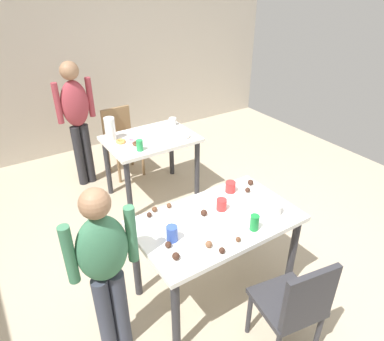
{
  "coord_description": "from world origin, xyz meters",
  "views": [
    {
      "loc": [
        -1.44,
        -1.88,
        2.4
      ],
      "look_at": [
        0.0,
        0.32,
        0.9
      ],
      "focal_mm": 33.06,
      "sensor_mm": 36.0,
      "label": 1
    }
  ],
  "objects_px": {
    "chair_near_table": "(295,304)",
    "dining_table_near": "(217,229)",
    "person_adult_far": "(77,114)",
    "person_girl_near": "(105,264)",
    "pitcher_far": "(110,129)",
    "mixing_bowl": "(271,208)",
    "chair_far_table": "(121,137)",
    "soda_can": "(255,223)",
    "dining_table_far": "(151,147)"
  },
  "relations": [
    {
      "from": "chair_near_table",
      "to": "dining_table_near",
      "type": "bearing_deg",
      "value": 96.85
    },
    {
      "from": "person_adult_far",
      "to": "person_girl_near",
      "type": "bearing_deg",
      "value": -103.8
    },
    {
      "from": "dining_table_near",
      "to": "pitcher_far",
      "type": "relative_size",
      "value": 4.83
    },
    {
      "from": "dining_table_near",
      "to": "mixing_bowl",
      "type": "relative_size",
      "value": 7.47
    },
    {
      "from": "dining_table_near",
      "to": "chair_far_table",
      "type": "distance_m",
      "value": 2.34
    },
    {
      "from": "dining_table_near",
      "to": "soda_can",
      "type": "distance_m",
      "value": 0.33
    },
    {
      "from": "chair_near_table",
      "to": "chair_far_table",
      "type": "height_order",
      "value": "same"
    },
    {
      "from": "person_girl_near",
      "to": "pitcher_far",
      "type": "distance_m",
      "value": 2.0
    },
    {
      "from": "dining_table_far",
      "to": "mixing_bowl",
      "type": "relative_size",
      "value": 5.97
    },
    {
      "from": "mixing_bowl",
      "to": "chair_near_table",
      "type": "bearing_deg",
      "value": -117.84
    },
    {
      "from": "dining_table_far",
      "to": "person_adult_far",
      "type": "bearing_deg",
      "value": 129.66
    },
    {
      "from": "person_adult_far",
      "to": "pitcher_far",
      "type": "distance_m",
      "value": 0.56
    },
    {
      "from": "mixing_bowl",
      "to": "dining_table_near",
      "type": "bearing_deg",
      "value": 158.47
    },
    {
      "from": "dining_table_near",
      "to": "person_adult_far",
      "type": "bearing_deg",
      "value": 97.91
    },
    {
      "from": "mixing_bowl",
      "to": "pitcher_far",
      "type": "bearing_deg",
      "value": 105.0
    },
    {
      "from": "dining_table_near",
      "to": "person_girl_near",
      "type": "bearing_deg",
      "value": -177.76
    },
    {
      "from": "dining_table_near",
      "to": "chair_far_table",
      "type": "xyz_separation_m",
      "value": [
        0.19,
        2.33,
        -0.15
      ]
    },
    {
      "from": "soda_can",
      "to": "person_girl_near",
      "type": "bearing_deg",
      "value": 168.73
    },
    {
      "from": "chair_near_table",
      "to": "chair_far_table",
      "type": "relative_size",
      "value": 1.0
    },
    {
      "from": "chair_far_table",
      "to": "person_adult_far",
      "type": "distance_m",
      "value": 0.67
    },
    {
      "from": "person_adult_far",
      "to": "pitcher_far",
      "type": "xyz_separation_m",
      "value": [
        0.2,
        -0.52,
        -0.04
      ]
    },
    {
      "from": "person_adult_far",
      "to": "mixing_bowl",
      "type": "xyz_separation_m",
      "value": [
        0.72,
        -2.48,
        -0.13
      ]
    },
    {
      "from": "person_girl_near",
      "to": "chair_far_table",
      "type": "bearing_deg",
      "value": 65.19
    },
    {
      "from": "pitcher_far",
      "to": "person_adult_far",
      "type": "bearing_deg",
      "value": 110.87
    },
    {
      "from": "person_girl_near",
      "to": "soda_can",
      "type": "bearing_deg",
      "value": -11.27
    },
    {
      "from": "dining_table_near",
      "to": "person_girl_near",
      "type": "relative_size",
      "value": 0.92
    },
    {
      "from": "chair_near_table",
      "to": "person_girl_near",
      "type": "bearing_deg",
      "value": 144.33
    },
    {
      "from": "pitcher_far",
      "to": "chair_near_table",
      "type": "bearing_deg",
      "value": -85.21
    },
    {
      "from": "dining_table_near",
      "to": "chair_near_table",
      "type": "bearing_deg",
      "value": -83.15
    },
    {
      "from": "chair_far_table",
      "to": "person_adult_far",
      "type": "xyz_separation_m",
      "value": [
        -0.51,
        -0.01,
        0.43
      ]
    },
    {
      "from": "mixing_bowl",
      "to": "pitcher_far",
      "type": "height_order",
      "value": "pitcher_far"
    },
    {
      "from": "person_girl_near",
      "to": "soda_can",
      "type": "xyz_separation_m",
      "value": [
        1.05,
        -0.21,
        0.01
      ]
    },
    {
      "from": "chair_far_table",
      "to": "person_girl_near",
      "type": "bearing_deg",
      "value": -114.81
    },
    {
      "from": "chair_far_table",
      "to": "pitcher_far",
      "type": "height_order",
      "value": "pitcher_far"
    },
    {
      "from": "chair_far_table",
      "to": "dining_table_near",
      "type": "bearing_deg",
      "value": -94.7
    },
    {
      "from": "chair_near_table",
      "to": "person_girl_near",
      "type": "distance_m",
      "value": 1.26
    },
    {
      "from": "dining_table_far",
      "to": "mixing_bowl",
      "type": "distance_m",
      "value": 1.78
    },
    {
      "from": "mixing_bowl",
      "to": "soda_can",
      "type": "xyz_separation_m",
      "value": [
        -0.25,
        -0.09,
        0.02
      ]
    },
    {
      "from": "person_adult_far",
      "to": "pitcher_far",
      "type": "height_order",
      "value": "person_adult_far"
    },
    {
      "from": "chair_near_table",
      "to": "mixing_bowl",
      "type": "bearing_deg",
      "value": 62.16
    },
    {
      "from": "chair_far_table",
      "to": "soda_can",
      "type": "height_order",
      "value": "soda_can"
    },
    {
      "from": "dining_table_far",
      "to": "chair_near_table",
      "type": "xyz_separation_m",
      "value": [
        -0.18,
        -2.36,
        -0.13
      ]
    },
    {
      "from": "mixing_bowl",
      "to": "soda_can",
      "type": "bearing_deg",
      "value": -160.73
    },
    {
      "from": "dining_table_far",
      "to": "person_girl_near",
      "type": "bearing_deg",
      "value": -125.33
    },
    {
      "from": "chair_far_table",
      "to": "chair_near_table",
      "type": "bearing_deg",
      "value": -91.89
    },
    {
      "from": "person_girl_near",
      "to": "pitcher_far",
      "type": "relative_size",
      "value": 5.25
    },
    {
      "from": "dining_table_far",
      "to": "pitcher_far",
      "type": "xyz_separation_m",
      "value": [
        -0.39,
        0.19,
        0.25
      ]
    },
    {
      "from": "dining_table_near",
      "to": "chair_near_table",
      "type": "relative_size",
      "value": 1.43
    },
    {
      "from": "chair_near_table",
      "to": "dining_table_far",
      "type": "bearing_deg",
      "value": 85.73
    },
    {
      "from": "dining_table_far",
      "to": "person_adult_far",
      "type": "distance_m",
      "value": 0.97
    }
  ]
}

